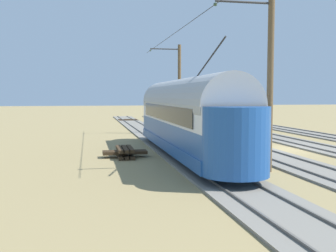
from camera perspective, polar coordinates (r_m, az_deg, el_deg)
The scene contains 9 objects.
ground_plane at distance 26.39m, azimuth 16.34°, elevation -3.18°, with size 220.00×220.00×0.00m, color #937F51.
track_adjacent_siding at distance 27.78m, azimuth 20.24°, elevation -2.79°, with size 2.80×80.00×0.18m.
track_third_siding at distance 25.69m, azimuth 11.48°, elevation -3.17°, with size 2.80×80.00×0.18m.
track_outer_siding at distance 24.29m, azimuth 1.43°, elevation -3.52°, with size 2.80×80.00×0.18m.
vintage_streetcar at distance 22.23m, azimuth 2.52°, elevation 1.47°, with size 2.65×17.74×5.52m.
catenary_pole_foreground at distance 35.07m, azimuth 1.51°, elevation 5.42°, with size 2.76×0.28×7.74m.
catenary_pole_mid_near at distance 18.23m, azimuth 14.06°, elevation 6.26°, with size 2.76×0.28×7.74m.
overhead_wire_run at distance 26.77m, azimuth 0.45°, elevation 12.55°, with size 2.55×21.72×0.18m.
spare_tie_stack at distance 22.21m, azimuth -6.12°, elevation -3.72°, with size 2.40×2.40×0.54m.
Camera 1 is at (12.20, 23.15, 3.39)m, focal length 43.09 mm.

